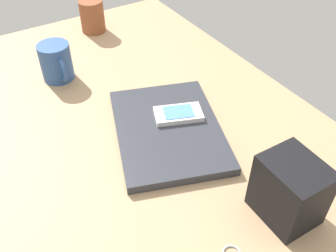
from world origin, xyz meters
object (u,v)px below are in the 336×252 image
desk_organizer (290,190)px  cell_phone_on_laptop (178,114)px  laptop_closed (168,129)px  pen_cup (92,16)px  coffee_mug (56,62)px

desk_organizer → cell_phone_on_laptop: bearing=-174.1°
laptop_closed → pen_cup: (-52.85, 5.36, 3.86)cm
cell_phone_on_laptop → coffee_mug: 35.55cm
cell_phone_on_laptop → desk_organizer: desk_organizer is taller
cell_phone_on_laptop → desk_organizer: bearing=5.0°
pen_cup → laptop_closed: bearing=-5.8°
desk_organizer → pen_cup: (-81.30, -1.03, -1.11)cm
coffee_mug → pen_cup: (-19.82, 18.23, 0.06)cm
coffee_mug → desk_organizer: size_ratio=0.96×
desk_organizer → pen_cup: 81.32cm
laptop_closed → cell_phone_on_laptop: (-1.68, 3.74, 1.60)cm
desk_organizer → coffee_mug: bearing=-161.7°
desk_organizer → laptop_closed: bearing=-166.5°
coffee_mug → pen_cup: size_ratio=1.18×
coffee_mug → laptop_closed: bearing=21.3°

